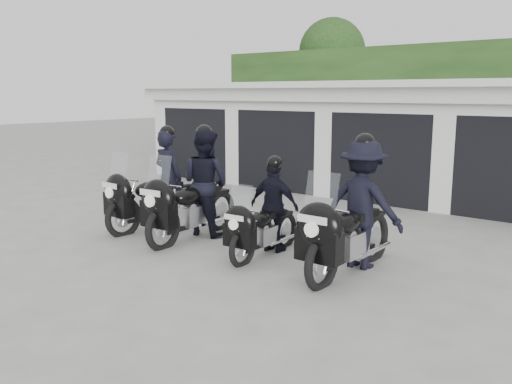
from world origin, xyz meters
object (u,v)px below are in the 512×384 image
Objects in this scene: police_bike_c at (269,212)px; police_bike_d at (356,211)px; police_bike_b at (198,189)px; police_bike_a at (156,187)px.

police_bike_d is at bearing 1.66° from police_bike_c.
police_bike_c is 0.79× the size of police_bike_d.
police_bike_b is 1.01× the size of police_bike_d.
police_bike_b reaches higher than police_bike_c.
police_bike_d is (4.41, 0.13, 0.08)m from police_bike_a.
police_bike_a is 4.41m from police_bike_d.
police_bike_b is (1.16, 0.02, 0.08)m from police_bike_a.
police_bike_a is 1.16m from police_bike_b.
police_bike_c is 1.56m from police_bike_d.
police_bike_d reaches higher than police_bike_a.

